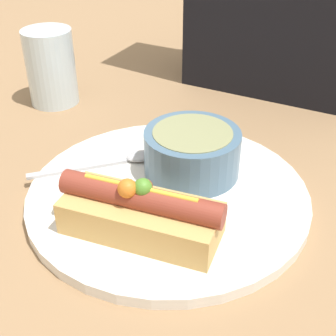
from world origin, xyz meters
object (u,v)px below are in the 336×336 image
(drinking_glass, at_px, (51,67))
(spoon, at_px, (121,160))
(hot_dog, at_px, (141,213))
(soup_bowl, at_px, (192,151))

(drinking_glass, bearing_deg, spoon, -31.05)
(hot_dog, relative_size, drinking_glass, 1.44)
(spoon, bearing_deg, hot_dog, -93.84)
(soup_bowl, relative_size, spoon, 0.91)
(hot_dog, bearing_deg, drinking_glass, 135.59)
(hot_dog, xyz_separation_m, drinking_glass, (-0.27, 0.21, 0.02))
(spoon, relative_size, drinking_glass, 1.07)
(spoon, xyz_separation_m, drinking_glass, (-0.19, 0.11, 0.04))
(hot_dog, bearing_deg, soup_bowl, 83.72)
(soup_bowl, bearing_deg, drinking_glass, 160.95)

